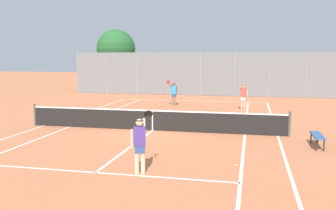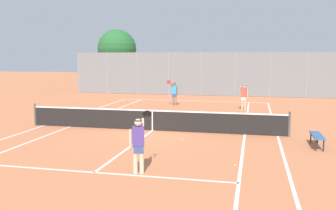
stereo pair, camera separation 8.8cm
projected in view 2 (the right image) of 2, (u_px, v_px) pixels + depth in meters
The scene contains 12 objects.
ground_plane at pixel (152, 131), 17.05m from camera, with size 120.00×120.00×0.00m, color #C67047.
court_line_markings at pixel (152, 131), 17.05m from camera, with size 11.10×23.90×0.01m.
tennis_net at pixel (152, 120), 16.98m from camera, with size 12.00×0.10×1.07m.
player_near_side at pixel (138, 142), 10.67m from camera, with size 0.51×0.85×1.77m.
player_far_left at pixel (174, 92), 25.69m from camera, with size 0.70×0.73×1.77m.
player_far_right at pixel (244, 96), 23.57m from camera, with size 0.51×0.47×1.60m.
loose_tennis_ball_0 at pixel (86, 115), 21.34m from camera, with size 0.07×0.07×0.07m, color #D1DB33.
loose_tennis_ball_1 at pixel (235, 166), 11.44m from camera, with size 0.07×0.07×0.07m, color #D1DB33.
loose_tennis_ball_4 at pixel (182, 140), 15.03m from camera, with size 0.07×0.07×0.07m, color #D1DB33.
courtside_bench at pixel (317, 136), 13.88m from camera, with size 0.36×1.50×0.47m.
back_fence at pixel (201, 74), 32.32m from camera, with size 23.18×0.08×3.75m.
tree_behind_left at pixel (117, 50), 37.36m from camera, with size 3.86×3.86×6.06m.
Camera 2 is at (4.44, -16.18, 3.33)m, focal length 40.00 mm.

